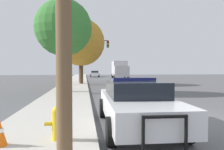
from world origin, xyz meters
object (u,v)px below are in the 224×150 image
fire_hydrant (57,122)px  box_truck (120,69)px  police_car (136,102)px  traffic_light (91,52)px  tree_sidewalk_near (63,28)px  car_background_distant (95,74)px  tree_sidewalk_mid (81,42)px

fire_hydrant → box_truck: box_truck is taller
police_car → traffic_light: 21.91m
police_car → fire_hydrant: bearing=31.9°
fire_hydrant → tree_sidewalk_near: (-0.89, 11.22, 4.29)m
car_background_distant → tree_sidewalk_near: bearing=-95.3°
police_car → car_background_distant: bearing=-89.7°
police_car → car_background_distant: (0.56, 40.28, -0.07)m
fire_hydrant → tree_sidewalk_near: bearing=94.5°
car_background_distant → police_car: bearing=-89.1°
traffic_light → car_background_distant: (1.33, 18.63, -3.28)m
fire_hydrant → box_truck: size_ratio=0.10×
fire_hydrant → tree_sidewalk_mid: 20.22m
traffic_light → tree_sidewalk_mid: 3.56m
fire_hydrant → tree_sidewalk_mid: tree_sidewalk_mid is taller
police_car → box_truck: 33.79m
traffic_light → box_truck: (5.65, 11.77, -2.31)m
fire_hydrant → car_background_distant: (2.82, 41.64, 0.15)m
traffic_light → box_truck: 13.26m
box_truck → tree_sidewalk_near: 25.09m
tree_sidewalk_near → car_background_distant: bearing=83.0°
car_background_distant → box_truck: size_ratio=0.50×
fire_hydrant → tree_sidewalk_mid: (0.27, 19.77, 4.25)m
box_truck → tree_sidewalk_mid: (-6.87, -15.01, 3.13)m
car_background_distant → tree_sidewalk_mid: bearing=-95.0°
tree_sidewalk_near → tree_sidewalk_mid: tree_sidewalk_mid is taller
tree_sidewalk_near → box_truck: bearing=71.2°
box_truck → fire_hydrant: bearing=81.4°
car_background_distant → box_truck: 8.16m
traffic_light → fire_hydrant: bearing=-93.7°
fire_hydrant → traffic_light: bearing=86.3°
box_truck → tree_sidewalk_mid: 16.80m
police_car → car_background_distant: size_ratio=1.29×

